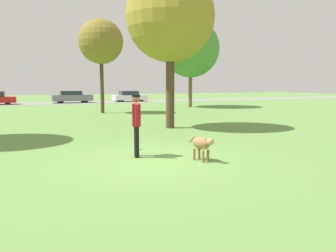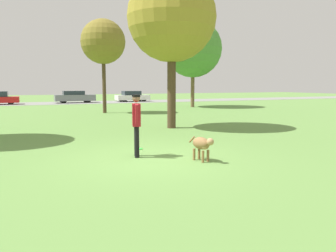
{
  "view_description": "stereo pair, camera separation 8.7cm",
  "coord_description": "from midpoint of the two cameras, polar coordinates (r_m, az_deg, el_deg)",
  "views": [
    {
      "loc": [
        -3.07,
        -8.19,
        2.01
      ],
      "look_at": [
        0.47,
        -0.19,
        0.9
      ],
      "focal_mm": 35.0,
      "sensor_mm": 36.0,
      "label": 1
    },
    {
      "loc": [
        -2.99,
        -8.23,
        2.01
      ],
      "look_at": [
        0.47,
        -0.19,
        0.9
      ],
      "focal_mm": 35.0,
      "sensor_mm": 36.0,
      "label": 2
    }
  ],
  "objects": [
    {
      "name": "ground_plane",
      "position": [
        8.98,
        -2.97,
        -5.71
      ],
      "size": [
        120.0,
        120.0,
        0.0
      ],
      "primitive_type": "plane",
      "color": "#608C42"
    },
    {
      "name": "far_road_strip",
      "position": [
        37.54,
        -18.66,
        3.8
      ],
      "size": [
        120.0,
        6.0,
        0.01
      ],
      "color": "gray",
      "rests_on": "ground_plane"
    },
    {
      "name": "person",
      "position": [
        9.08,
        -5.25,
        1.03
      ],
      "size": [
        0.32,
        0.67,
        1.74
      ],
      "rotation": [
        0.0,
        0.0,
        1.3
      ],
      "color": "black",
      "rests_on": "ground_plane"
    },
    {
      "name": "dog",
      "position": [
        8.66,
        6.25,
        -3.18
      ],
      "size": [
        0.44,
        0.94,
        0.66
      ],
      "rotation": [
        0.0,
        0.0,
        4.93
      ],
      "color": "olive",
      "rests_on": "ground_plane"
    },
    {
      "name": "frisbee",
      "position": [
        10.32,
        -4.91,
        -3.98
      ],
      "size": [
        0.26,
        0.26,
        0.02
      ],
      "color": "#33D838",
      "rests_on": "ground_plane"
    },
    {
      "name": "tree_far_right",
      "position": [
        29.68,
        4.46,
        13.3
      ],
      "size": [
        5.08,
        5.08,
        7.7
      ],
      "color": "brown",
      "rests_on": "ground_plane"
    },
    {
      "name": "tree_mid_center",
      "position": [
        23.87,
        -11.13,
        14.17
      ],
      "size": [
        3.09,
        3.09,
        6.52
      ],
      "color": "#4C3826",
      "rests_on": "ground_plane"
    },
    {
      "name": "tree_near_right",
      "position": [
        15.41,
        0.81,
        18.33
      ],
      "size": [
        3.99,
        3.99,
        7.0
      ],
      "color": "#4C3826",
      "rests_on": "ground_plane"
    },
    {
      "name": "parked_car_grey",
      "position": [
        37.65,
        -15.89,
        4.91
      ],
      "size": [
        4.32,
        1.74,
        1.32
      ],
      "rotation": [
        0.0,
        0.0,
        0.02
      ],
      "color": "slate",
      "rests_on": "ground_plane"
    },
    {
      "name": "parked_car_white",
      "position": [
        39.25,
        -6.21,
        5.17
      ],
      "size": [
        3.9,
        1.88,
        1.26
      ],
      "rotation": [
        0.0,
        0.0,
        -0.01
      ],
      "color": "white",
      "rests_on": "ground_plane"
    }
  ]
}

